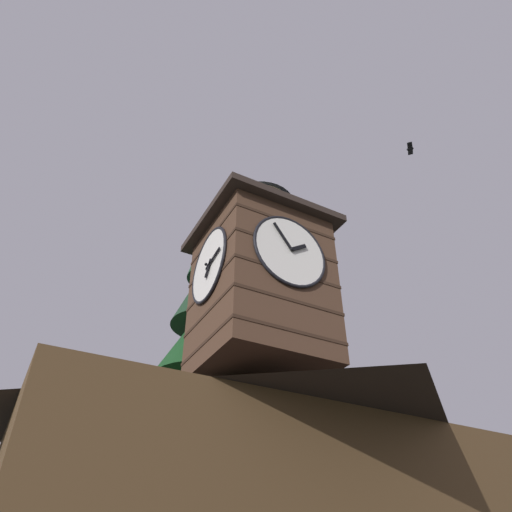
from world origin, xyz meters
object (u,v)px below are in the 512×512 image
clock_tower (260,279)px  moon (303,469)px  pine_tree_behind (200,432)px  flying_bird_low (410,149)px

clock_tower → moon: clock_tower is taller
clock_tower → pine_tree_behind: size_ratio=0.43×
moon → pine_tree_behind: bearing=48.5°
pine_tree_behind → moon: 27.38m
clock_tower → pine_tree_behind: pine_tree_behind is taller
pine_tree_behind → moon: pine_tree_behind is taller
flying_bird_low → moon: bearing=-114.1°
flying_bird_low → pine_tree_behind: bearing=-57.0°
clock_tower → moon: (-18.30, -25.57, 0.42)m
clock_tower → flying_bird_low: 9.09m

